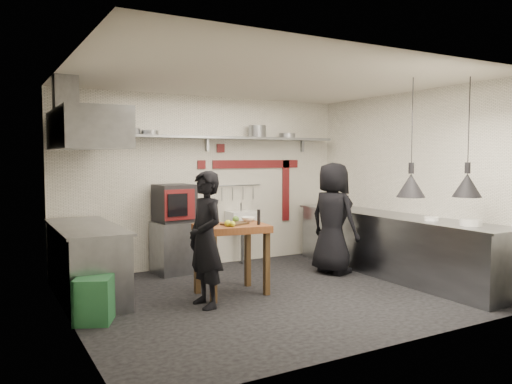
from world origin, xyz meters
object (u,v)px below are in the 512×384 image
green_bin (94,300)px  chef_right (333,218)px  prep_table (232,259)px  oven_stand (175,247)px  combi_oven (174,203)px  chef_left (206,239)px

green_bin → chef_right: size_ratio=0.29×
green_bin → prep_table: 1.85m
oven_stand → green_bin: bearing=-136.7°
green_bin → prep_table: size_ratio=0.54×
combi_oven → green_bin: combi_oven is taller
combi_oven → chef_right: bearing=-35.1°
oven_stand → prep_table: bearing=-86.5°
combi_oven → prep_table: combi_oven is taller
prep_table → chef_left: chef_left is taller
chef_right → prep_table: bearing=86.7°
combi_oven → chef_right: chef_right is taller
green_bin → chef_left: size_ratio=0.31×
chef_right → chef_left: bearing=92.5°
oven_stand → chef_left: bearing=-104.0°
oven_stand → green_bin: size_ratio=1.60×
combi_oven → chef_left: (-0.29, -1.86, -0.27)m
green_bin → chef_right: chef_right is taller
combi_oven → chef_left: size_ratio=0.35×
oven_stand → combi_oven: combi_oven is taller
combi_oven → green_bin: size_ratio=1.16×
oven_stand → prep_table: (0.23, -1.51, 0.06)m
oven_stand → chef_right: (2.14, -1.21, 0.46)m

